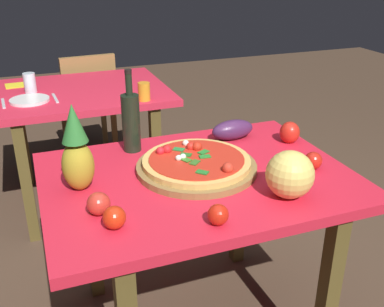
{
  "coord_description": "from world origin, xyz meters",
  "views": [
    {
      "loc": [
        -0.56,
        -1.43,
        1.54
      ],
      "look_at": [
        0.01,
        0.09,
        0.81
      ],
      "focal_mm": 42.29,
      "sensor_mm": 36.0,
      "label": 1
    }
  ],
  "objects": [
    {
      "name": "eggplant",
      "position": [
        0.28,
        0.28,
        0.81
      ],
      "size": [
        0.2,
        0.1,
        0.09
      ],
      "primitive_type": "ellipsoid",
      "rotation": [
        0.0,
        0.0,
        0.04
      ],
      "color": "#46234C",
      "rests_on": "display_table"
    },
    {
      "name": "bell_pepper",
      "position": [
        0.5,
        0.16,
        0.81
      ],
      "size": [
        0.09,
        0.09,
        0.1
      ],
      "primitive_type": "ellipsoid",
      "color": "red",
      "rests_on": "display_table"
    },
    {
      "name": "pineapple_left",
      "position": [
        -0.43,
        0.04,
        0.9
      ],
      "size": [
        0.11,
        0.11,
        0.32
      ],
      "color": "#AC9727",
      "rests_on": "display_table"
    },
    {
      "name": "display_table",
      "position": [
        0.0,
        0.0,
        0.66
      ],
      "size": [
        1.16,
        0.86,
        0.76
      ],
      "color": "brown",
      "rests_on": "ground_plane"
    },
    {
      "name": "dining_chair",
      "position": [
        -0.13,
        1.99,
        0.48
      ],
      "size": [
        0.43,
        0.43,
        0.85
      ],
      "rotation": [
        0.0,
        0.0,
        3.22
      ],
      "color": "olive",
      "rests_on": "ground_plane"
    },
    {
      "name": "tomato_beside_pepper",
      "position": [
        -0.4,
        -0.15,
        0.8
      ],
      "size": [
        0.08,
        0.08,
        0.08
      ],
      "primitive_type": "sphere",
      "color": "red",
      "rests_on": "display_table"
    },
    {
      "name": "background_table",
      "position": [
        -0.27,
        1.34,
        0.66
      ],
      "size": [
        1.07,
        0.85,
        0.76
      ],
      "color": "brown",
      "rests_on": "ground_plane"
    },
    {
      "name": "melon",
      "position": [
        0.24,
        -0.26,
        0.84
      ],
      "size": [
        0.17,
        0.17,
        0.17
      ],
      "primitive_type": "sphere",
      "color": "#E7CD64",
      "rests_on": "display_table"
    },
    {
      "name": "tomato_by_bottle",
      "position": [
        0.44,
        -0.11,
        0.8
      ],
      "size": [
        0.07,
        0.07,
        0.07
      ],
      "primitive_type": "sphere",
      "color": "red",
      "rests_on": "display_table"
    },
    {
      "name": "napkin_folded",
      "position": [
        -0.62,
        1.57,
        0.76
      ],
      "size": [
        0.15,
        0.13,
        0.01
      ],
      "primitive_type": "cube",
      "rotation": [
        0.0,
        0.0,
        0.08
      ],
      "color": "yellow",
      "rests_on": "background_table"
    },
    {
      "name": "dinner_plate",
      "position": [
        -0.56,
        1.19,
        0.77
      ],
      "size": [
        0.22,
        0.22,
        0.02
      ],
      "primitive_type": "cylinder",
      "color": "white",
      "rests_on": "background_table"
    },
    {
      "name": "pizza",
      "position": [
        0.01,
        0.04,
        0.8
      ],
      "size": [
        0.42,
        0.42,
        0.06
      ],
      "color": "#DBAF5A",
      "rests_on": "pizza_board"
    },
    {
      "name": "knife_utensil",
      "position": [
        -0.42,
        1.19,
        0.76
      ],
      "size": [
        0.03,
        0.18,
        0.01
      ],
      "primitive_type": "cube",
      "rotation": [
        0.0,
        0.0,
        0.06
      ],
      "color": "silver",
      "rests_on": "background_table"
    },
    {
      "name": "pizza_board",
      "position": [
        0.01,
        0.04,
        0.77
      ],
      "size": [
        0.47,
        0.47,
        0.02
      ],
      "primitive_type": "cylinder",
      "color": "olive",
      "rests_on": "display_table"
    },
    {
      "name": "drinking_glass_juice",
      "position": [
        0.06,
        0.98,
        0.81
      ],
      "size": [
        0.07,
        0.07,
        0.1
      ],
      "primitive_type": "cylinder",
      "color": "orange",
      "rests_on": "background_table"
    },
    {
      "name": "tomato_at_corner",
      "position": [
        -0.06,
        -0.34,
        0.79
      ],
      "size": [
        0.07,
        0.07,
        0.07
      ],
      "primitive_type": "sphere",
      "color": "red",
      "rests_on": "display_table"
    },
    {
      "name": "wine_bottle",
      "position": [
        -0.18,
        0.32,
        0.89
      ],
      "size": [
        0.08,
        0.08,
        0.35
      ],
      "color": "black",
      "rests_on": "display_table"
    },
    {
      "name": "tomato_near_board",
      "position": [
        -0.37,
        -0.25,
        0.8
      ],
      "size": [
        0.07,
        0.07,
        0.07
      ],
      "primitive_type": "sphere",
      "color": "red",
      "rests_on": "display_table"
    },
    {
      "name": "fork_utensil",
      "position": [
        -0.7,
        1.19,
        0.76
      ],
      "size": [
        0.03,
        0.18,
        0.01
      ],
      "primitive_type": "cube",
      "rotation": [
        0.0,
        0.0,
        0.05
      ],
      "color": "silver",
      "rests_on": "background_table"
    },
    {
      "name": "drinking_glass_water",
      "position": [
        -0.54,
        1.38,
        0.82
      ],
      "size": [
        0.07,
        0.07,
        0.12
      ],
      "primitive_type": "cylinder",
      "color": "silver",
      "rests_on": "background_table"
    }
  ]
}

